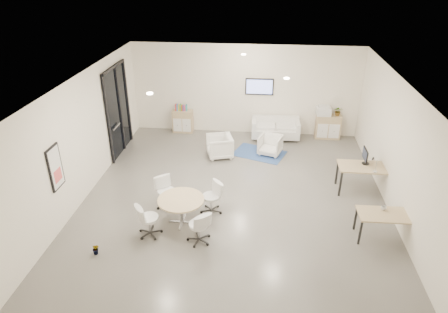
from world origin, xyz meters
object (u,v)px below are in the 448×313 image
Objects in this scene: sideboard_left at (183,121)px; armchair_left at (220,145)px; desk_front at (387,216)px; loveseat at (275,129)px; sideboard_right at (328,127)px; armchair_right at (270,144)px; round_table at (181,202)px; desk_rear at (366,169)px.

sideboard_left is 1.04× the size of armchair_left.
loveseat is at bearing 112.47° from desk_front.
sideboard_right is 2.53m from armchair_right.
sideboard_right is at bearing 53.11° from round_table.
sideboard_left is at bearing 179.80° from sideboard_right.
desk_rear is (4.19, -1.71, 0.30)m from armchair_left.
armchair_left is at bearing -50.19° from sideboard_left.
sideboard_right is 1.86m from loveseat.
round_table is (-4.74, 0.11, -0.01)m from desk_front.
loveseat is at bearing 99.19° from armchair_right.
sideboard_left is at bearing 175.28° from loveseat.
armchair_right is 0.54× the size of desk_front.
armchair_right is (3.20, -1.54, -0.06)m from sideboard_left.
round_table is (-2.13, -4.02, 0.24)m from armchair_right.
desk_rear reaches higher than loveseat.
desk_rear is 2.08m from desk_front.
armchair_left is at bearing 158.03° from desk_rear.
desk_front is (2.61, -4.13, 0.25)m from armchair_right.
sideboard_left is 0.55× the size of desk_rear.
desk_front is (4.23, -3.78, 0.21)m from armchair_left.
sideboard_left is 0.49× the size of loveseat.
loveseat is 5.84m from round_table.
round_table is at bearing 177.25° from desk_front.
desk_rear is at bearing 51.15° from armchair_left.
sideboard_right reaches higher than loveseat.
sideboard_right is 1.09× the size of armchair_left.
desk_rear is 1.33× the size of round_table.
desk_front is 1.16× the size of round_table.
desk_front is (0.04, -2.07, -0.09)m from desk_rear.
sideboard_left is 1.17× the size of armchair_right.
armchair_left is at bearing 136.75° from desk_front.
armchair_right is 0.63× the size of round_table.
round_table is at bearing -24.54° from armchair_left.
loveseat is 1.51× the size of round_table.
loveseat is at bearing 125.34° from desk_rear.
round_table reaches higher than desk_front.
loveseat is 2.13× the size of armchair_left.
desk_rear is (2.39, -3.39, 0.36)m from loveseat.
sideboard_right is 6.93m from round_table.
loveseat is (3.38, -0.21, -0.07)m from sideboard_left.
round_table is at bearing -114.61° from loveseat.
armchair_left is at bearing -138.29° from loveseat.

